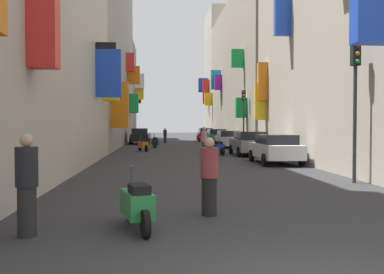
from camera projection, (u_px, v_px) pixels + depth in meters
The scene contains 23 objects.
ground_plane at pixel (182, 149), 34.51m from camera, with size 140.00×140.00×0.00m, color #2D2D30.
building_left_mid_b at pixel (92, 36), 40.84m from camera, with size 7.28×27.47×20.39m.
building_left_far at pixel (113, 92), 59.37m from camera, with size 7.24×8.53×12.72m.
building_right_mid_b at pixel (257, 74), 43.62m from camera, with size 7.06×25.36×14.00m.
building_right_mid_c at pixel (229, 76), 60.50m from camera, with size 7.31×8.60×17.35m.
parked_car_red at pixel (205, 134), 52.16m from camera, with size 1.86×4.04×1.49m.
parked_car_black at pixel (140, 136), 43.21m from camera, with size 1.91×4.36×1.53m.
parked_car_white at pixel (275, 148), 21.36m from camera, with size 1.92×4.29×1.43m.
parked_car_silver at pixel (228, 139), 36.36m from camera, with size 1.90×4.07×1.40m.
parked_car_green at pixel (216, 136), 42.77m from camera, with size 1.95×4.44×1.47m.
parked_car_grey at pixel (250, 143), 27.15m from camera, with size 2.02×4.30×1.48m.
scooter_orange at pixel (143, 145), 31.34m from camera, with size 0.80×1.70×1.13m.
scooter_silver at pixel (148, 137), 52.05m from camera, with size 0.73×1.77×1.13m.
scooter_blue at pixel (217, 147), 27.77m from camera, with size 0.82×1.84×1.13m.
scooter_red at pixel (199, 138), 48.30m from camera, with size 0.60×1.88×1.13m.
scooter_black at pixel (155, 142), 36.48m from camera, with size 0.58×1.83×1.13m.
scooter_green at pixel (137, 204), 7.97m from camera, with size 0.70×1.84×1.13m.
pedestrian_crossing at pixel (27, 185), 7.46m from camera, with size 0.49×0.49×1.76m.
pedestrian_near_left at pixel (209, 177), 9.20m from camera, with size 0.54×0.54×1.64m.
pedestrian_near_right at pixel (165, 135), 46.29m from camera, with size 0.53×0.53×1.55m.
pedestrian_mid_street at pixel (204, 141), 27.14m from camera, with size 0.39×0.39×1.77m.
traffic_light_near_corner at pixel (244, 109), 32.89m from camera, with size 0.26×0.34×4.50m.
traffic_light_far_corner at pixel (355, 88), 14.26m from camera, with size 0.26×0.34×4.58m.
Camera 1 is at (-1.87, -4.43, 1.91)m, focal length 40.98 mm.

